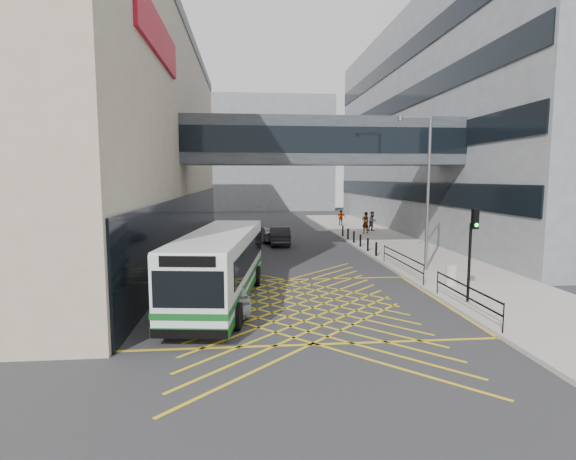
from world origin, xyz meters
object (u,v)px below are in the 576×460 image
object	(u,v)px
pedestrian_a	(365,223)
street_lamp	(425,184)
car_white	(222,290)
litter_bin	(451,275)
bus	(221,264)
pedestrian_b	(373,221)
traffic_light	(472,242)
car_silver	(268,233)
pedestrian_c	(341,218)
car_dark	(280,236)

from	to	relation	value
pedestrian_a	street_lamp	bearing A→B (deg)	65.74
car_white	litter_bin	size ratio (longest dim) A/B	5.19
bus	pedestrian_b	size ratio (longest dim) A/B	5.79
bus	traffic_light	distance (m)	10.18
car_white	pedestrian_a	bearing A→B (deg)	-127.71
car_silver	pedestrian_b	world-z (taller)	pedestrian_b
bus	pedestrian_c	bearing A→B (deg)	75.82
car_white	litter_bin	world-z (taller)	car_white
car_white	street_lamp	bearing A→B (deg)	-160.82
car_dark	street_lamp	size ratio (longest dim) A/B	0.55
litter_bin	car_silver	bearing A→B (deg)	114.94
litter_bin	car_dark	bearing A→B (deg)	115.37
traffic_light	pedestrian_b	world-z (taller)	traffic_light
litter_bin	pedestrian_a	size ratio (longest dim) A/B	0.48
car_dark	pedestrian_b	xyz separation A→B (m)	(9.35, 6.96, 0.37)
traffic_light	street_lamp	bearing A→B (deg)	71.19
car_white	street_lamp	distance (m)	12.63
car_silver	litter_bin	size ratio (longest dim) A/B	4.42
street_lamp	litter_bin	xyz separation A→B (m)	(-0.01, -3.48, -4.21)
bus	litter_bin	bearing A→B (deg)	13.91
car_dark	pedestrian_b	world-z (taller)	pedestrian_b
litter_bin	pedestrian_b	size ratio (longest dim) A/B	0.50
bus	pedestrian_b	bearing A→B (deg)	67.70
bus	car_silver	distance (m)	18.13
street_lamp	litter_bin	distance (m)	5.46
pedestrian_a	litter_bin	bearing A→B (deg)	66.48
car_white	pedestrian_a	size ratio (longest dim) A/B	2.50
car_silver	pedestrian_c	distance (m)	13.05
bus	pedestrian_a	size ratio (longest dim) A/B	5.53
car_dark	pedestrian_c	world-z (taller)	pedestrian_c
traffic_light	car_white	bearing A→B (deg)	163.30
street_lamp	pedestrian_c	world-z (taller)	street_lamp
traffic_light	pedestrian_c	world-z (taller)	traffic_light
car_silver	car_white	bearing A→B (deg)	69.48
street_lamp	litter_bin	size ratio (longest dim) A/B	8.81
car_dark	litter_bin	bearing A→B (deg)	116.92
traffic_light	car_silver	bearing A→B (deg)	96.58
traffic_light	litter_bin	distance (m)	3.52
litter_bin	pedestrian_a	bearing A→B (deg)	86.39
bus	litter_bin	xyz separation A→B (m)	(10.56, 1.21, -0.95)
car_white	traffic_light	world-z (taller)	traffic_light
car_dark	pedestrian_a	size ratio (longest dim) A/B	2.34
litter_bin	pedestrian_c	world-z (taller)	pedestrian_c
car_dark	street_lamp	world-z (taller)	street_lamp
car_white	pedestrian_c	bearing A→B (deg)	-120.44
traffic_light	pedestrian_a	world-z (taller)	traffic_light
pedestrian_b	pedestrian_c	distance (m)	5.55
litter_bin	bus	bearing A→B (deg)	-173.47
car_dark	car_silver	size ratio (longest dim) A/B	1.10
car_white	car_silver	distance (m)	19.18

